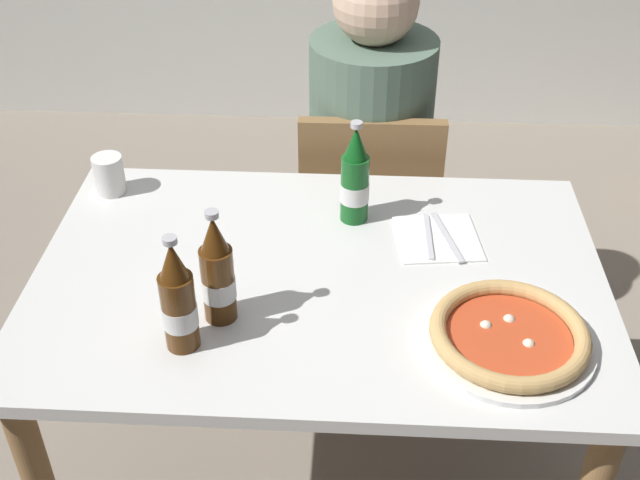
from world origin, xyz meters
name	(u,v)px	position (x,y,z in m)	size (l,w,h in m)	color
dining_table_main	(319,314)	(0.00, 0.00, 0.64)	(1.20, 0.80, 0.75)	silver
chair_behind_table	(368,217)	(0.11, 0.61, 0.48)	(0.40, 0.40, 0.85)	olive
diner_seated	(369,178)	(0.11, 0.66, 0.58)	(0.34, 0.34, 1.21)	#2D3342
pizza_margherita_near	(509,336)	(0.37, -0.19, 0.77)	(0.32, 0.32, 0.04)	white
beer_bottle_left	(178,302)	(-0.24, -0.23, 0.85)	(0.07, 0.07, 0.25)	#512D0F
beer_bottle_center	(217,274)	(-0.18, -0.14, 0.85)	(0.07, 0.07, 0.25)	#512D0F
beer_bottle_right	(355,180)	(0.07, 0.21, 0.85)	(0.07, 0.07, 0.25)	#14591E
napkin_with_cutlery	(438,238)	(0.26, 0.14, 0.75)	(0.20, 0.20, 0.01)	white
paper_cup	(109,175)	(-0.52, 0.29, 0.80)	(0.07, 0.07, 0.10)	white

